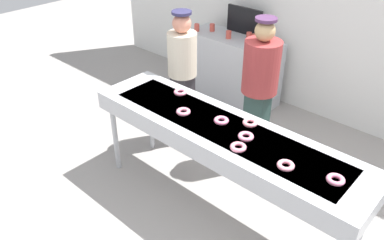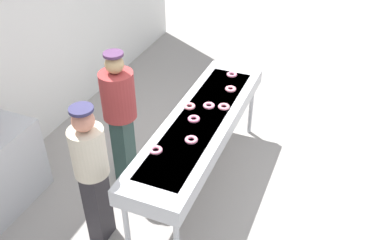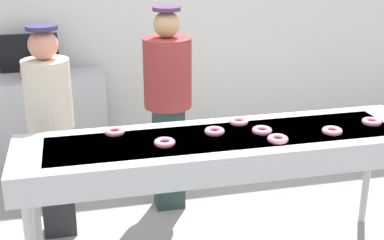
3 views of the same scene
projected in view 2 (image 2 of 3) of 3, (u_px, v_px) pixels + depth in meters
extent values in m
plane|color=#9E9993|center=(199.00, 183.00, 5.21)|extent=(16.00, 16.00, 0.00)
cube|color=white|center=(14.00, 36.00, 5.08)|extent=(8.00, 0.12, 3.05)
cube|color=#B7BABF|center=(200.00, 125.00, 4.71)|extent=(2.70, 0.69, 0.18)
cube|color=slate|center=(200.00, 121.00, 4.68)|extent=(2.30, 0.48, 0.08)
cylinder|color=#B7BABF|center=(251.00, 109.00, 5.86)|extent=(0.06, 0.06, 0.78)
cylinder|color=#B7BABF|center=(127.00, 230.00, 4.12)|extent=(0.06, 0.06, 0.78)
cylinder|color=#B7BABF|center=(215.00, 101.00, 6.02)|extent=(0.06, 0.06, 0.78)
torus|color=pink|center=(189.00, 106.00, 4.83)|extent=(0.18, 0.18, 0.04)
torus|color=pink|center=(232.00, 75.00, 5.43)|extent=(0.19, 0.19, 0.04)
torus|color=pink|center=(194.00, 119.00, 4.62)|extent=(0.17, 0.17, 0.04)
torus|color=pink|center=(224.00, 107.00, 4.82)|extent=(0.16, 0.16, 0.04)
torus|color=pink|center=(156.00, 150.00, 4.18)|extent=(0.15, 0.15, 0.04)
torus|color=pink|center=(191.00, 140.00, 4.32)|extent=(0.17, 0.17, 0.04)
torus|color=pink|center=(209.00, 106.00, 4.84)|extent=(0.18, 0.18, 0.04)
torus|color=pink|center=(231.00, 89.00, 5.14)|extent=(0.18, 0.18, 0.04)
cube|color=#2A272C|center=(98.00, 205.00, 4.32)|extent=(0.24, 0.18, 0.88)
cylinder|color=beige|center=(89.00, 152.00, 3.93)|extent=(0.33, 0.33, 0.50)
sphere|color=tan|center=(83.00, 121.00, 3.72)|extent=(0.21, 0.21, 0.21)
cylinder|color=#2E2B51|center=(81.00, 109.00, 3.66)|extent=(0.22, 0.22, 0.03)
cube|color=#263D38|center=(124.00, 147.00, 5.07)|extent=(0.24, 0.18, 0.90)
cylinder|color=#993333|center=(118.00, 95.00, 4.66)|extent=(0.38, 0.38, 0.55)
sphere|color=tan|center=(114.00, 64.00, 4.44)|extent=(0.20, 0.20, 0.20)
cylinder|color=#4A2B4E|center=(113.00, 54.00, 4.37)|extent=(0.21, 0.21, 0.03)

